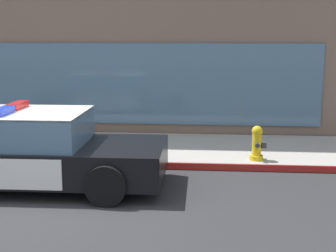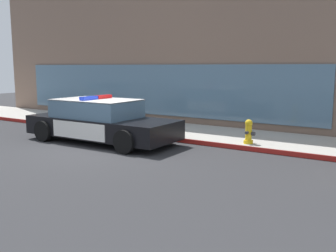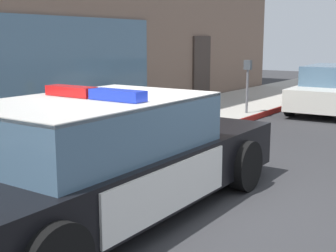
% 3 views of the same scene
% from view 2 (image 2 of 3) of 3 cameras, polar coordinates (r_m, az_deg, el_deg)
% --- Properties ---
extents(ground, '(48.00, 48.00, 0.00)m').
position_cam_2_polar(ground, '(11.56, -8.80, -3.36)').
color(ground, '#303033').
extents(sidewalk, '(48.00, 2.91, 0.15)m').
position_cam_2_polar(sidewalk, '(14.22, 0.40, -0.65)').
color(sidewalk, '#B2ADA3').
rests_on(sidewalk, ground).
extents(curb_red_paint, '(28.80, 0.04, 0.14)m').
position_cam_2_polar(curb_red_paint, '(13.02, -3.10, -1.54)').
color(curb_red_paint, maroon).
rests_on(curb_red_paint, ground).
extents(storefront_building, '(24.49, 9.91, 9.52)m').
position_cam_2_polar(storefront_building, '(19.54, 13.40, 15.49)').
color(storefront_building, '#7A6051').
rests_on(storefront_building, ground).
extents(police_cruiser, '(5.13, 2.15, 1.49)m').
position_cam_2_polar(police_cruiser, '(12.54, -10.05, 0.73)').
color(police_cruiser, black).
rests_on(police_cruiser, ground).
extents(fire_hydrant, '(0.34, 0.39, 0.73)m').
position_cam_2_polar(fire_hydrant, '(11.61, 11.93, -0.86)').
color(fire_hydrant, gold).
rests_on(fire_hydrant, sidewalk).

